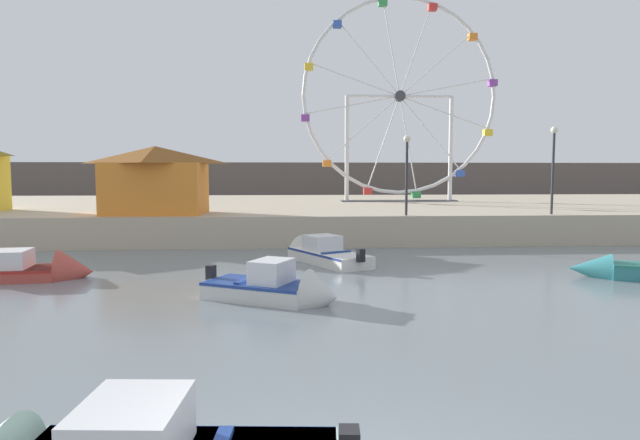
{
  "coord_description": "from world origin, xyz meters",
  "views": [
    {
      "loc": [
        -0.85,
        -4.63,
        3.29
      ],
      "look_at": [
        0.38,
        13.92,
        1.7
      ],
      "focal_mm": 30.64,
      "sensor_mm": 36.0,
      "label": 1
    }
  ],
  "objects_px": {
    "ferris_wheel_white_frame": "(400,99)",
    "promenade_lamp_far": "(407,162)",
    "carnival_booth_orange_canopy": "(156,179)",
    "promenade_lamp_near": "(553,157)",
    "motorboat_pale_grey": "(281,289)",
    "motorboat_white_red_stripe": "(317,252)",
    "motorboat_faded_red": "(28,271)"
  },
  "relations": [
    {
      "from": "ferris_wheel_white_frame",
      "to": "carnival_booth_orange_canopy",
      "type": "height_order",
      "value": "ferris_wheel_white_frame"
    },
    {
      "from": "ferris_wheel_white_frame",
      "to": "promenade_lamp_near",
      "type": "bearing_deg",
      "value": -68.99
    },
    {
      "from": "motorboat_white_red_stripe",
      "to": "carnival_booth_orange_canopy",
      "type": "distance_m",
      "value": 9.36
    },
    {
      "from": "motorboat_pale_grey",
      "to": "promenade_lamp_near",
      "type": "bearing_deg",
      "value": 67.44
    },
    {
      "from": "carnival_booth_orange_canopy",
      "to": "motorboat_pale_grey",
      "type": "bearing_deg",
      "value": -62.35
    },
    {
      "from": "motorboat_white_red_stripe",
      "to": "promenade_lamp_far",
      "type": "bearing_deg",
      "value": -76.52
    },
    {
      "from": "promenade_lamp_near",
      "to": "motorboat_faded_red",
      "type": "bearing_deg",
      "value": -160.58
    },
    {
      "from": "carnival_booth_orange_canopy",
      "to": "promenade_lamp_near",
      "type": "distance_m",
      "value": 18.44
    },
    {
      "from": "motorboat_pale_grey",
      "to": "carnival_booth_orange_canopy",
      "type": "distance_m",
      "value": 13.62
    },
    {
      "from": "ferris_wheel_white_frame",
      "to": "motorboat_white_red_stripe",
      "type": "bearing_deg",
      "value": -112.11
    },
    {
      "from": "motorboat_white_red_stripe",
      "to": "carnival_booth_orange_canopy",
      "type": "relative_size",
      "value": 0.99
    },
    {
      "from": "promenade_lamp_far",
      "to": "promenade_lamp_near",
      "type": "bearing_deg",
      "value": 2.47
    },
    {
      "from": "motorboat_pale_grey",
      "to": "ferris_wheel_white_frame",
      "type": "bearing_deg",
      "value": 97.88
    },
    {
      "from": "motorboat_pale_grey",
      "to": "ferris_wheel_white_frame",
      "type": "distance_m",
      "value": 25.35
    },
    {
      "from": "motorboat_pale_grey",
      "to": "promenade_lamp_far",
      "type": "bearing_deg",
      "value": 88.65
    },
    {
      "from": "ferris_wheel_white_frame",
      "to": "promenade_lamp_far",
      "type": "xyz_separation_m",
      "value": [
        -2.28,
        -12.38,
        -4.46
      ]
    },
    {
      "from": "promenade_lamp_near",
      "to": "promenade_lamp_far",
      "type": "relative_size",
      "value": 1.12
    },
    {
      "from": "ferris_wheel_white_frame",
      "to": "motorboat_pale_grey",
      "type": "bearing_deg",
      "value": -109.05
    },
    {
      "from": "promenade_lamp_near",
      "to": "motorboat_pale_grey",
      "type": "bearing_deg",
      "value": -139.5
    },
    {
      "from": "motorboat_pale_grey",
      "to": "carnival_booth_orange_canopy",
      "type": "height_order",
      "value": "carnival_booth_orange_canopy"
    },
    {
      "from": "motorboat_faded_red",
      "to": "ferris_wheel_white_frame",
      "type": "distance_m",
      "value": 26.14
    },
    {
      "from": "motorboat_pale_grey",
      "to": "promenade_lamp_far",
      "type": "distance_m",
      "value": 12.28
    },
    {
      "from": "motorboat_pale_grey",
      "to": "promenade_lamp_far",
      "type": "xyz_separation_m",
      "value": [
        5.59,
        10.38,
        3.45
      ]
    },
    {
      "from": "motorboat_pale_grey",
      "to": "carnival_booth_orange_canopy",
      "type": "bearing_deg",
      "value": 142.98
    },
    {
      "from": "motorboat_pale_grey",
      "to": "promenade_lamp_near",
      "type": "xyz_separation_m",
      "value": [
        12.5,
        10.68,
        3.7
      ]
    },
    {
      "from": "ferris_wheel_white_frame",
      "to": "motorboat_faded_red",
      "type": "bearing_deg",
      "value": -129.27
    },
    {
      "from": "carnival_booth_orange_canopy",
      "to": "promenade_lamp_near",
      "type": "height_order",
      "value": "promenade_lamp_near"
    },
    {
      "from": "carnival_booth_orange_canopy",
      "to": "promenade_lamp_near",
      "type": "relative_size",
      "value": 1.22
    },
    {
      "from": "motorboat_faded_red",
      "to": "promenade_lamp_near",
      "type": "bearing_deg",
      "value": 12.85
    },
    {
      "from": "carnival_booth_orange_canopy",
      "to": "promenade_lamp_near",
      "type": "xyz_separation_m",
      "value": [
        18.36,
        -1.32,
        0.99
      ]
    },
    {
      "from": "promenade_lamp_near",
      "to": "promenade_lamp_far",
      "type": "distance_m",
      "value": 6.93
    },
    {
      "from": "promenade_lamp_near",
      "to": "motorboat_white_red_stripe",
      "type": "bearing_deg",
      "value": -160.14
    }
  ]
}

